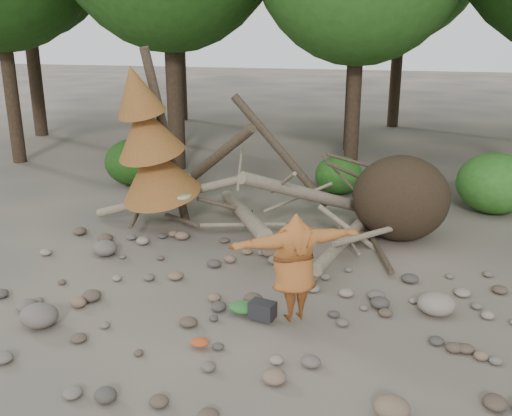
# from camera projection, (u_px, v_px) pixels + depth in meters

# --- Properties ---
(ground) EXTENTS (120.00, 120.00, 0.00)m
(ground) POSITION_uv_depth(u_px,v_px,m) (240.00, 309.00, 9.99)
(ground) COLOR #514C44
(ground) RESTS_ON ground
(deadfall_pile) EXTENTS (8.55, 5.24, 3.30)m
(deadfall_pile) POSITION_uv_depth(u_px,v_px,m) (375.00, 199.00, 13.13)
(deadfall_pile) COLOR #332619
(deadfall_pile) RESTS_ON ground
(dead_conifer) EXTENTS (2.06, 2.16, 4.35)m
(dead_conifer) POSITION_uv_depth(u_px,v_px,m) (151.00, 145.00, 13.21)
(dead_conifer) COLOR #4C3F30
(dead_conifer) RESTS_ON ground
(bush_left) EXTENTS (1.80, 1.80, 1.44)m
(bush_left) POSITION_uv_depth(u_px,v_px,m) (134.00, 162.00, 17.73)
(bush_left) COLOR #1E4C14
(bush_left) RESTS_ON ground
(bush_mid) EXTENTS (1.40, 1.40, 1.12)m
(bush_mid) POSITION_uv_depth(u_px,v_px,m) (339.00, 175.00, 16.83)
(bush_mid) COLOR #28601C
(bush_mid) RESTS_ON ground
(bush_right) EXTENTS (2.00, 2.00, 1.60)m
(bush_right) POSITION_uv_depth(u_px,v_px,m) (495.00, 183.00, 15.01)
(bush_right) COLOR #327223
(bush_right) RESTS_ON ground
(frisbee_thrower) EXTENTS (3.30, 1.74, 1.89)m
(frisbee_thrower) POSITION_uv_depth(u_px,v_px,m) (294.00, 267.00, 9.26)
(frisbee_thrower) COLOR #A35824
(frisbee_thrower) RESTS_ON ground
(backpack) EXTENTS (0.47, 0.37, 0.28)m
(backpack) POSITION_uv_depth(u_px,v_px,m) (262.00, 313.00, 9.57)
(backpack) COLOR black
(backpack) RESTS_ON ground
(cloth_green) EXTENTS (0.48, 0.40, 0.18)m
(cloth_green) POSITION_uv_depth(u_px,v_px,m) (243.00, 310.00, 9.79)
(cloth_green) COLOR #29672B
(cloth_green) RESTS_ON ground
(cloth_orange) EXTENTS (0.31, 0.25, 0.11)m
(cloth_orange) POSITION_uv_depth(u_px,v_px,m) (200.00, 345.00, 8.77)
(cloth_orange) COLOR #A5431C
(cloth_orange) RESTS_ON ground
(boulder_front_left) EXTENTS (0.64, 0.58, 0.38)m
(boulder_front_left) POSITION_uv_depth(u_px,v_px,m) (39.00, 316.00, 9.38)
(boulder_front_left) COLOR #655D54
(boulder_front_left) RESTS_ON ground
(boulder_front_right) EXTENTS (0.47, 0.42, 0.28)m
(boulder_front_right) POSITION_uv_depth(u_px,v_px,m) (392.00, 408.00, 7.19)
(boulder_front_right) COLOR brown
(boulder_front_right) RESTS_ON ground
(boulder_mid_right) EXTENTS (0.65, 0.59, 0.39)m
(boulder_mid_right) POSITION_uv_depth(u_px,v_px,m) (436.00, 304.00, 9.78)
(boulder_mid_right) COLOR gray
(boulder_mid_right) RESTS_ON ground
(boulder_mid_left) EXTENTS (0.55, 0.50, 0.33)m
(boulder_mid_left) POSITION_uv_depth(u_px,v_px,m) (105.00, 248.00, 12.32)
(boulder_mid_left) COLOR #625B52
(boulder_mid_left) RESTS_ON ground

